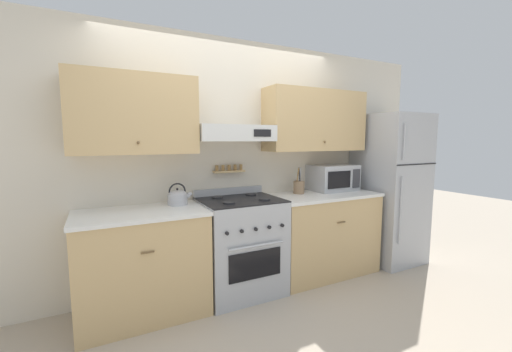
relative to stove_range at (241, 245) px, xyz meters
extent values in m
plane|color=#B2A38E|center=(0.00, -0.32, -0.47)|extent=(16.00, 16.00, 0.00)
cube|color=beige|center=(0.00, 0.37, 0.80)|extent=(5.20, 0.08, 2.55)
cube|color=tan|center=(-0.92, 0.16, 1.26)|extent=(1.05, 0.33, 0.68)
sphere|color=brown|center=(-0.92, -0.02, 1.02)|extent=(0.02, 0.02, 0.02)
cube|color=tan|center=(1.01, 0.16, 1.26)|extent=(1.23, 0.33, 0.68)
sphere|color=brown|center=(1.01, -0.02, 1.02)|extent=(0.02, 0.02, 0.02)
cube|color=silver|center=(0.00, 0.14, 1.11)|extent=(0.78, 0.37, 0.16)
cube|color=black|center=(0.22, -0.05, 1.11)|extent=(0.19, 0.01, 0.07)
cube|color=tan|center=(0.00, 0.29, 0.71)|extent=(0.34, 0.07, 0.02)
cylinder|color=olive|center=(-0.14, 0.29, 0.75)|extent=(0.03, 0.03, 0.06)
cylinder|color=olive|center=(-0.07, 0.29, 0.75)|extent=(0.03, 0.03, 0.06)
cylinder|color=olive|center=(0.00, 0.29, 0.75)|extent=(0.03, 0.03, 0.06)
cylinder|color=olive|center=(0.07, 0.29, 0.75)|extent=(0.03, 0.03, 0.06)
cylinder|color=olive|center=(0.14, 0.29, 0.75)|extent=(0.03, 0.03, 0.06)
cube|color=tan|center=(-0.92, 0.01, -0.03)|extent=(1.05, 0.63, 0.88)
cube|color=white|center=(-0.92, 0.01, 0.43)|extent=(1.07, 0.65, 0.03)
cylinder|color=brown|center=(-0.92, -0.31, 0.19)|extent=(0.10, 0.01, 0.01)
cube|color=tan|center=(1.01, 0.01, -0.03)|extent=(1.23, 0.63, 0.88)
cube|color=white|center=(1.01, 0.01, 0.43)|extent=(1.25, 0.65, 0.03)
cylinder|color=brown|center=(1.01, -0.31, 0.19)|extent=(0.10, 0.01, 0.01)
cube|color=#ADAFB5|center=(0.00, 0.00, -0.01)|extent=(0.77, 0.63, 0.93)
cube|color=black|center=(0.00, -0.32, -0.08)|extent=(0.52, 0.01, 0.26)
cylinder|color=#ADAFB5|center=(0.00, -0.35, 0.10)|extent=(0.54, 0.02, 0.02)
cube|color=black|center=(0.00, 0.00, 0.46)|extent=(0.77, 0.63, 0.01)
cylinder|color=#232326|center=(-0.18, -0.15, 0.48)|extent=(0.11, 0.11, 0.02)
cylinder|color=#232326|center=(0.18, -0.15, 0.48)|extent=(0.11, 0.11, 0.02)
cylinder|color=#232326|center=(-0.18, 0.15, 0.48)|extent=(0.11, 0.11, 0.02)
cylinder|color=#232326|center=(0.18, 0.15, 0.48)|extent=(0.11, 0.11, 0.02)
cylinder|color=black|center=(-0.28, -0.33, 0.25)|extent=(0.03, 0.02, 0.03)
cylinder|color=black|center=(-0.14, -0.33, 0.25)|extent=(0.03, 0.02, 0.03)
cylinder|color=black|center=(0.00, -0.33, 0.25)|extent=(0.03, 0.02, 0.03)
cylinder|color=black|center=(0.14, -0.33, 0.25)|extent=(0.03, 0.02, 0.03)
cylinder|color=black|center=(0.28, -0.33, 0.25)|extent=(0.03, 0.02, 0.03)
cube|color=#ADAFB5|center=(0.00, 0.30, 0.50)|extent=(0.77, 0.04, 0.07)
cube|color=#ADAFB5|center=(2.02, -0.05, 0.44)|extent=(0.67, 0.73, 1.82)
cube|color=black|center=(2.02, -0.42, 0.77)|extent=(0.67, 0.01, 0.01)
cylinder|color=#ADAFB5|center=(1.77, -0.43, 1.02)|extent=(0.02, 0.02, 0.40)
cylinder|color=#ADAFB5|center=(1.77, -0.43, 0.26)|extent=(0.02, 0.02, 0.77)
cylinder|color=#B7B7BC|center=(-0.58, 0.13, 0.50)|extent=(0.18, 0.18, 0.11)
ellipsoid|color=#B7B7BC|center=(-0.58, 0.13, 0.55)|extent=(0.17, 0.17, 0.06)
sphere|color=black|center=(-0.58, 0.13, 0.59)|extent=(0.02, 0.02, 0.02)
cylinder|color=#B7B7BC|center=(-0.50, 0.13, 0.51)|extent=(0.11, 0.04, 0.09)
torus|color=black|center=(-0.58, 0.13, 0.57)|extent=(0.16, 0.01, 0.16)
cube|color=#ADAFB5|center=(1.27, 0.15, 0.59)|extent=(0.54, 0.39, 0.30)
cube|color=black|center=(1.21, -0.05, 0.59)|extent=(0.32, 0.01, 0.19)
cube|color=#38383D|center=(1.47, -0.05, 0.59)|extent=(0.11, 0.01, 0.22)
cylinder|color=#8E7051|center=(0.78, 0.13, 0.51)|extent=(0.12, 0.12, 0.14)
cylinder|color=olive|center=(0.76, 0.12, 0.66)|extent=(0.01, 0.05, 0.16)
cylinder|color=#28282B|center=(0.79, 0.14, 0.66)|extent=(0.01, 0.04, 0.16)
cylinder|color=#B2B2B7|center=(0.80, 0.14, 0.66)|extent=(0.01, 0.03, 0.16)
camera|label=1|loc=(-1.23, -2.75, 1.04)|focal=22.00mm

